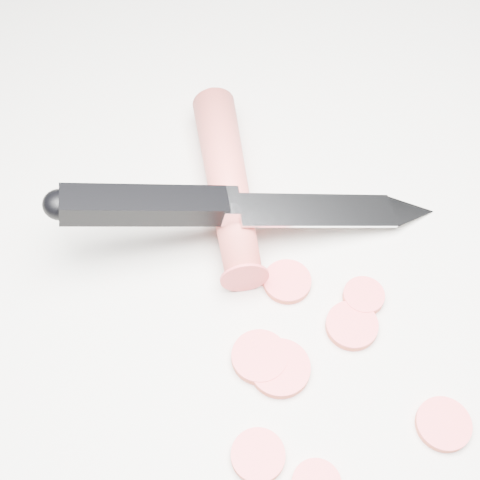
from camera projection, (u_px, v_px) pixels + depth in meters
ground at (278, 298)px, 0.48m from camera, size 2.40×2.40×0.00m
carrot at (228, 183)px, 0.51m from camera, size 0.10×0.17×0.03m
carrot_slice_0 at (260, 357)px, 0.45m from camera, size 0.04×0.04×0.01m
carrot_slice_2 at (287, 282)px, 0.48m from camera, size 0.03×0.03×0.01m
carrot_slice_3 at (364, 296)px, 0.47m from camera, size 0.03×0.03×0.01m
carrot_slice_4 at (352, 326)px, 0.46m from camera, size 0.04×0.04×0.01m
carrot_slice_5 at (280, 368)px, 0.44m from camera, size 0.04×0.04×0.01m
carrot_slice_6 at (443, 424)px, 0.42m from camera, size 0.03×0.03×0.01m
carrot_slice_7 at (258, 455)px, 0.41m from camera, size 0.03×0.03×0.01m
kitchen_knife at (252, 203)px, 0.48m from camera, size 0.28×0.14×0.07m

